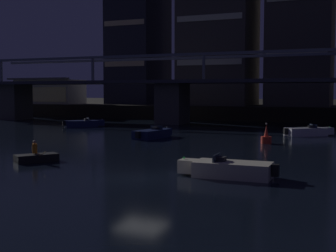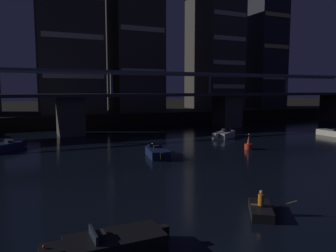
{
  "view_description": "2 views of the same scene",
  "coord_description": "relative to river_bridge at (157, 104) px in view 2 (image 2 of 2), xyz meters",
  "views": [
    {
      "loc": [
        9.98,
        -20.82,
        4.37
      ],
      "look_at": [
        -6.45,
        19.34,
        1.17
      ],
      "focal_mm": 49.35,
      "sensor_mm": 36.0,
      "label": 1
    },
    {
      "loc": [
        -19.8,
        -10.52,
        6.59
      ],
      "look_at": [
        -4.12,
        24.71,
        2.28
      ],
      "focal_mm": 34.72,
      "sensor_mm": 36.0,
      "label": 2
    }
  ],
  "objects": [
    {
      "name": "far_riverbank",
      "position": [
        0.0,
        48.01,
        -3.13
      ],
      "size": [
        240.0,
        80.0,
        2.2
      ],
      "primitive_type": "cube",
      "color": "black",
      "rests_on": "ground"
    },
    {
      "name": "speedboat_mid_left",
      "position": [
        -16.92,
        -36.74,
        -3.81
      ],
      "size": [
        5.2,
        1.86,
        1.16
      ],
      "color": "black",
      "rests_on": "ground"
    },
    {
      "name": "dinghy_with_paddler",
      "position": [
        -8.56,
        -35.8,
        -3.95
      ],
      "size": [
        2.7,
        2.77,
        1.36
      ],
      "color": "black",
      "rests_on": "ground"
    },
    {
      "name": "speedboat_near_center",
      "position": [
        -21.89,
        -9.67,
        -3.81
      ],
      "size": [
        4.46,
        4.31,
        1.16
      ],
      "color": "#19234C",
      "rests_on": "ground"
    },
    {
      "name": "channel_buoy",
      "position": [
        2.94,
        -19.99,
        -3.75
      ],
      "size": [
        0.9,
        0.9,
        1.76
      ],
      "color": "red",
      "rests_on": "ground"
    },
    {
      "name": "tower_east_tall",
      "position": [
        21.24,
        16.95,
        10.93
      ],
      "size": [
        8.83,
        12.88,
        26.21
      ],
      "color": "#423D38",
      "rests_on": "far_riverbank"
    },
    {
      "name": "tower_east_low",
      "position": [
        36.24,
        17.28,
        16.55
      ],
      "size": [
        8.06,
        8.84,
        37.46
      ],
      "color": "#282833",
      "rests_on": "far_riverbank"
    },
    {
      "name": "speedboat_near_left",
      "position": [
        20.69,
        -16.33,
        -3.81
      ],
      "size": [
        1.9,
        5.21,
        1.16
      ],
      "color": "beige",
      "rests_on": "ground"
    },
    {
      "name": "speedboat_mid_right",
      "position": [
        5.51,
        -11.4,
        -3.81
      ],
      "size": [
        4.77,
        3.85,
        1.16
      ],
      "color": "silver",
      "rests_on": "ground"
    },
    {
      "name": "river_bridge",
      "position": [
        0.0,
        0.0,
        0.0
      ],
      "size": [
        87.76,
        6.4,
        9.38
      ],
      "color": "#4C4944",
      "rests_on": "ground"
    },
    {
      "name": "tower_central",
      "position": [
        1.59,
        16.96,
        18.02
      ],
      "size": [
        9.52,
        12.7,
        40.39
      ],
      "color": "#423D38",
      "rests_on": "far_riverbank"
    },
    {
      "name": "tower_west_tall",
      "position": [
        -11.48,
        15.53,
        15.16
      ],
      "size": [
        11.36,
        11.56,
        34.69
      ],
      "color": "#423D38",
      "rests_on": "far_riverbank"
    },
    {
      "name": "speedboat_mid_center",
      "position": [
        -7.87,
        -19.46,
        -3.81
      ],
      "size": [
        2.48,
        5.23,
        1.16
      ],
      "color": "#19234C",
      "rests_on": "ground"
    }
  ]
}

